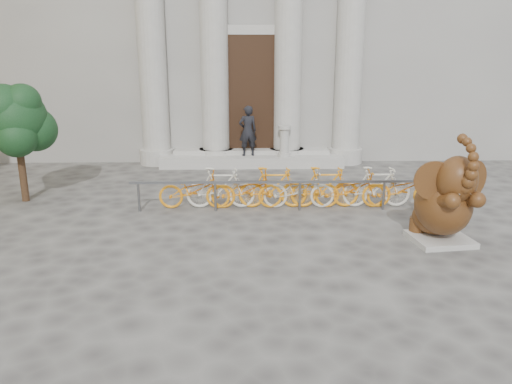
{
  "coord_description": "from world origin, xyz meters",
  "views": [
    {
      "loc": [
        -0.24,
        -6.92,
        3.6
      ],
      "look_at": [
        -0.03,
        2.1,
        1.1
      ],
      "focal_mm": 35.0,
      "sensor_mm": 36.0,
      "label": 1
    }
  ],
  "objects_px": {
    "tree": "(17,120)",
    "bike_rack": "(299,187)",
    "pedestrian": "(248,131)",
    "elephant_statue": "(445,204)"
  },
  "relations": [
    {
      "from": "tree",
      "to": "bike_rack",
      "type": "bearing_deg",
      "value": -5.81
    },
    {
      "from": "tree",
      "to": "pedestrian",
      "type": "bearing_deg",
      "value": 34.92
    },
    {
      "from": "elephant_statue",
      "to": "bike_rack",
      "type": "xyz_separation_m",
      "value": [
        -2.57,
        2.42,
        -0.3
      ]
    },
    {
      "from": "bike_rack",
      "to": "pedestrian",
      "type": "xyz_separation_m",
      "value": [
        -1.19,
        4.63,
        0.68
      ]
    },
    {
      "from": "elephant_statue",
      "to": "tree",
      "type": "height_order",
      "value": "tree"
    },
    {
      "from": "elephant_statue",
      "to": "pedestrian",
      "type": "distance_m",
      "value": 8.0
    },
    {
      "from": "tree",
      "to": "elephant_statue",
      "type": "bearing_deg",
      "value": -18.3
    },
    {
      "from": "elephant_statue",
      "to": "pedestrian",
      "type": "xyz_separation_m",
      "value": [
        -3.76,
        7.05,
        0.38
      ]
    },
    {
      "from": "tree",
      "to": "pedestrian",
      "type": "height_order",
      "value": "tree"
    },
    {
      "from": "tree",
      "to": "pedestrian",
      "type": "distance_m",
      "value": 6.94
    }
  ]
}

